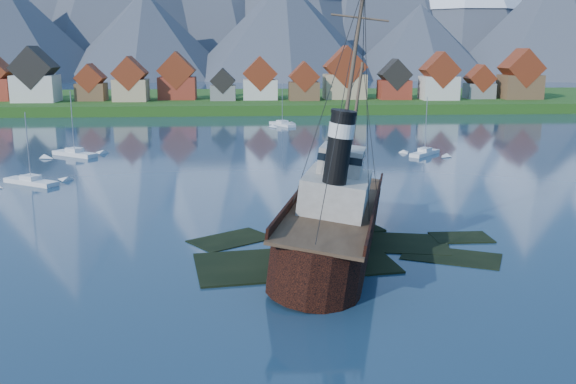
{
  "coord_description": "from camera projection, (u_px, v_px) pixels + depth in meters",
  "views": [
    {
      "loc": [
        -7.51,
        -57.87,
        19.39
      ],
      "look_at": [
        -3.09,
        6.0,
        5.0
      ],
      "focal_mm": 40.0,
      "sensor_mm": 36.0,
      "label": 1
    }
  ],
  "objects": [
    {
      "name": "shoal",
      "position": [
        340.0,
        252.0,
        63.37
      ],
      "size": [
        31.71,
        21.24,
        1.14
      ],
      "color": "black",
      "rests_on": "ground"
    },
    {
      "name": "sailboat_e",
      "position": [
        282.0,
        125.0,
        164.19
      ],
      "size": [
        6.48,
        9.66,
        11.15
      ],
      "rotation": [
        0.0,
        0.0,
        0.47
      ],
      "color": "silver",
      "rests_on": "ground"
    },
    {
      "name": "sailboat_d",
      "position": [
        425.0,
        154.0,
        118.99
      ],
      "size": [
        7.08,
        7.41,
        11.2
      ],
      "rotation": [
        0.0,
        0.0,
        -0.75
      ],
      "color": "silver",
      "rests_on": "ground"
    },
    {
      "name": "shore_bank",
      "position": [
        265.0,
        104.0,
        226.55
      ],
      "size": [
        600.0,
        80.0,
        3.2
      ],
      "primitive_type": "cube",
      "color": "#234413",
      "rests_on": "ground"
    },
    {
      "name": "sailboat_f",
      "position": [
        31.0,
        182.0,
        93.58
      ],
      "size": [
        8.97,
        6.9,
        10.93
      ],
      "rotation": [
        0.0,
        0.0,
        1.0
      ],
      "color": "silver",
      "rests_on": "ground"
    },
    {
      "name": "ground",
      "position": [
        325.0,
        256.0,
        61.08
      ],
      "size": [
        1400.0,
        1400.0,
        0.0
      ],
      "primitive_type": "plane",
      "color": "#193147",
      "rests_on": "ground"
    },
    {
      "name": "sailboat_c",
      "position": [
        75.0,
        154.0,
        118.0
      ],
      "size": [
        9.2,
        7.54,
        12.37
      ],
      "rotation": [
        0.0,
        0.0,
        0.95
      ],
      "color": "silver",
      "rests_on": "ground"
    },
    {
      "name": "seawall",
      "position": [
        269.0,
        115.0,
        189.56
      ],
      "size": [
        600.0,
        2.5,
        2.0
      ],
      "primitive_type": "cube",
      "color": "#3F3D38",
      "rests_on": "ground"
    },
    {
      "name": "town",
      "position": [
        163.0,
        81.0,
        205.01
      ],
      "size": [
        250.96,
        16.69,
        17.3
      ],
      "color": "maroon",
      "rests_on": "ground"
    },
    {
      "name": "tugboat_wreck",
      "position": [
        327.0,
        216.0,
        62.89
      ],
      "size": [
        7.67,
        33.04,
        26.18
      ],
      "rotation": [
        0.0,
        0.12,
        -0.25
      ],
      "color": "black",
      "rests_on": "ground"
    }
  ]
}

